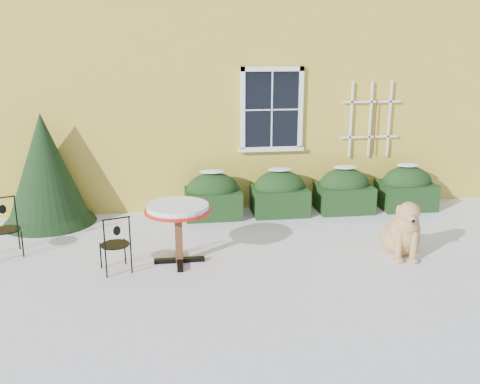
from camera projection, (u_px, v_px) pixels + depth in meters
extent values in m
plane|color=white|center=(250.00, 269.00, 7.90)|extent=(80.00, 80.00, 0.00)
cube|color=yellow|center=(207.00, 52.00, 13.76)|extent=(12.00, 8.00, 6.00)
cube|color=black|center=(272.00, 110.00, 10.31)|extent=(1.05, 0.03, 1.45)
cube|color=white|center=(272.00, 69.00, 10.10)|extent=(1.23, 0.06, 0.09)
cube|color=white|center=(271.00, 149.00, 10.51)|extent=(1.23, 0.06, 0.09)
cube|color=white|center=(243.00, 110.00, 10.23)|extent=(0.09, 0.06, 1.63)
cube|color=white|center=(301.00, 109.00, 10.38)|extent=(0.09, 0.06, 1.63)
cube|color=white|center=(272.00, 110.00, 10.29)|extent=(0.02, 0.02, 1.45)
cube|color=white|center=(272.00, 110.00, 10.29)|extent=(1.05, 0.02, 0.02)
cube|color=white|center=(271.00, 149.00, 10.51)|extent=(1.29, 0.14, 0.07)
cube|color=white|center=(351.00, 120.00, 10.57)|extent=(0.04, 0.03, 1.50)
cube|color=white|center=(370.00, 119.00, 10.63)|extent=(0.04, 0.03, 1.50)
cube|color=white|center=(389.00, 119.00, 10.68)|extent=(0.04, 0.03, 1.50)
cube|color=white|center=(369.00, 137.00, 10.72)|extent=(1.20, 0.03, 0.04)
cube|color=white|center=(371.00, 102.00, 10.53)|extent=(1.20, 0.03, 0.04)
cylinder|color=#472D19|center=(375.00, 127.00, 10.66)|extent=(0.02, 0.02, 1.10)
cube|color=black|center=(213.00, 203.00, 10.22)|extent=(1.05, 0.80, 0.52)
ellipsoid|color=black|center=(213.00, 190.00, 10.15)|extent=(1.00, 0.72, 0.67)
ellipsoid|color=white|center=(213.00, 172.00, 10.05)|extent=(0.47, 0.32, 0.06)
cube|color=black|center=(279.00, 200.00, 10.40)|extent=(1.05, 0.80, 0.52)
ellipsoid|color=black|center=(280.00, 187.00, 10.33)|extent=(1.00, 0.72, 0.67)
ellipsoid|color=white|center=(280.00, 169.00, 10.23)|extent=(0.47, 0.32, 0.06)
cube|color=black|center=(344.00, 198.00, 10.58)|extent=(1.05, 0.80, 0.52)
ellipsoid|color=black|center=(344.00, 185.00, 10.51)|extent=(1.00, 0.72, 0.67)
ellipsoid|color=white|center=(345.00, 167.00, 10.41)|extent=(0.47, 0.32, 0.06)
cube|color=black|center=(406.00, 195.00, 10.75)|extent=(1.05, 0.80, 0.52)
ellipsoid|color=black|center=(407.00, 183.00, 10.68)|extent=(1.00, 0.72, 0.67)
ellipsoid|color=white|center=(408.00, 165.00, 10.59)|extent=(0.47, 0.32, 0.06)
cone|color=black|center=(48.00, 197.00, 9.80)|extent=(1.68, 1.68, 0.97)
cone|color=black|center=(45.00, 169.00, 9.66)|extent=(1.51, 1.51, 2.04)
cube|color=black|center=(179.00, 260.00, 8.12)|extent=(0.77, 0.09, 0.07)
cube|color=black|center=(179.00, 260.00, 8.12)|extent=(0.09, 0.77, 0.07)
cube|color=brown|center=(179.00, 237.00, 8.02)|extent=(0.11, 0.11, 0.82)
cylinder|color=red|center=(178.00, 211.00, 7.91)|extent=(0.99, 0.99, 0.04)
cylinder|color=white|center=(178.00, 207.00, 7.90)|extent=(0.92, 0.92, 0.08)
cylinder|color=black|center=(125.00, 251.00, 8.01)|extent=(0.02, 0.02, 0.41)
cylinder|color=black|center=(101.00, 255.00, 7.86)|extent=(0.02, 0.02, 0.41)
cylinder|color=black|center=(131.00, 260.00, 7.70)|extent=(0.02, 0.02, 0.41)
cylinder|color=black|center=(106.00, 264.00, 7.54)|extent=(0.02, 0.02, 0.41)
cylinder|color=black|center=(115.00, 245.00, 7.72)|extent=(0.42, 0.42, 0.02)
cylinder|color=black|center=(130.00, 232.00, 7.58)|extent=(0.02, 0.02, 0.45)
cylinder|color=black|center=(104.00, 236.00, 7.43)|extent=(0.02, 0.02, 0.45)
cylinder|color=black|center=(116.00, 219.00, 7.44)|extent=(0.38, 0.14, 0.02)
ellipsoid|color=black|center=(117.00, 231.00, 7.49)|extent=(0.11, 0.06, 0.14)
cylinder|color=black|center=(23.00, 244.00, 8.27)|extent=(0.02, 0.02, 0.42)
cylinder|color=black|center=(19.00, 237.00, 8.59)|extent=(0.02, 0.02, 0.42)
cylinder|color=black|center=(6.00, 230.00, 8.28)|extent=(0.43, 0.43, 0.02)
cylinder|color=black|center=(16.00, 210.00, 8.46)|extent=(0.02, 0.02, 0.47)
cylinder|color=black|center=(1.00, 198.00, 8.31)|extent=(0.39, 0.17, 0.02)
ellipsoid|color=black|center=(2.00, 209.00, 8.36)|extent=(0.12, 0.07, 0.15)
ellipsoid|color=tan|center=(400.00, 239.00, 8.46)|extent=(0.72, 0.77, 0.49)
ellipsoid|color=tan|center=(405.00, 230.00, 8.19)|extent=(0.53, 0.49, 0.61)
sphere|color=tan|center=(406.00, 224.00, 8.09)|extent=(0.38, 0.38, 0.38)
cylinder|color=tan|center=(399.00, 246.00, 8.09)|extent=(0.10, 0.10, 0.49)
cylinder|color=tan|center=(414.00, 247.00, 8.09)|extent=(0.10, 0.10, 0.49)
ellipsoid|color=tan|center=(399.00, 260.00, 8.10)|extent=(0.13, 0.17, 0.08)
ellipsoid|color=tan|center=(413.00, 260.00, 8.09)|extent=(0.13, 0.17, 0.08)
cylinder|color=tan|center=(407.00, 220.00, 8.06)|extent=(0.27, 0.31, 0.26)
sphere|color=tan|center=(409.00, 212.00, 7.97)|extent=(0.32, 0.32, 0.32)
ellipsoid|color=tan|center=(411.00, 218.00, 7.84)|extent=(0.19, 0.27, 0.14)
sphere|color=black|center=(413.00, 221.00, 7.73)|extent=(0.06, 0.06, 0.06)
ellipsoid|color=tan|center=(399.00, 211.00, 8.02)|extent=(0.10, 0.12, 0.20)
ellipsoid|color=tan|center=(417.00, 212.00, 8.01)|extent=(0.10, 0.12, 0.20)
cylinder|color=tan|center=(408.00, 243.00, 8.73)|extent=(0.22, 0.40, 0.09)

